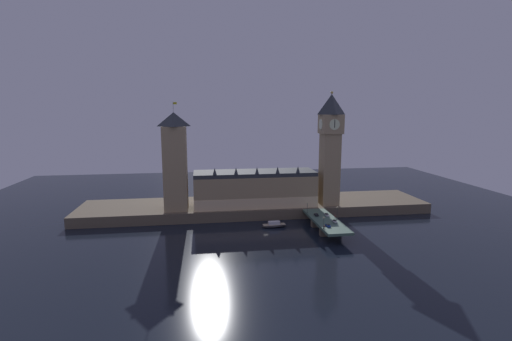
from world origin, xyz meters
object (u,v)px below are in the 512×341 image
at_px(pedestrian_near_rail, 324,227).
at_px(street_lamp_far, 307,206).
at_px(clock_tower, 330,146).
at_px(car_southbound_trail, 327,215).
at_px(car_northbound_lead, 316,215).
at_px(pedestrian_mid_walk, 335,217).
at_px(car_northbound_trail, 328,225).
at_px(victoria_tower, 175,162).
at_px(street_lamp_mid, 337,211).
at_px(car_southbound_lead, 335,221).
at_px(street_lamp_near, 324,221).
at_px(boat_upstream, 274,225).

xyz_separation_m(pedestrian_near_rail, street_lamp_far, (-0.40, 29.18, 3.27)).
xyz_separation_m(clock_tower, car_southbound_trail, (-9.51, -24.43, -36.52)).
bearing_deg(car_northbound_lead, pedestrian_mid_walk, -34.48).
bearing_deg(car_northbound_trail, car_northbound_lead, 90.00).
xyz_separation_m(victoria_tower, car_northbound_trail, (78.94, -44.95, -28.49)).
bearing_deg(car_northbound_lead, street_lamp_far, 116.56).
height_order(car_southbound_trail, street_lamp_mid, street_lamp_mid).
bearing_deg(street_lamp_far, car_southbound_lead, -65.42).
xyz_separation_m(clock_tower, street_lamp_mid, (-6.16, -31.85, -32.63)).
bearing_deg(street_lamp_near, victoria_tower, 147.57).
distance_m(street_lamp_mid, street_lamp_far, 19.36).
distance_m(car_northbound_lead, street_lamp_near, 23.23).
xyz_separation_m(pedestrian_mid_walk, street_lamp_far, (-12.17, 12.75, 3.18)).
bearing_deg(car_northbound_trail, street_lamp_mid, 51.58).
distance_m(car_southbound_trail, street_lamp_far, 12.28).
bearing_deg(street_lamp_far, car_northbound_lead, -63.44).
relative_size(clock_tower, pedestrian_mid_walk, 38.78).
bearing_deg(boat_upstream, street_lamp_far, 13.17).
relative_size(car_northbound_trail, street_lamp_far, 0.58).
distance_m(car_southbound_trail, pedestrian_mid_walk, 6.20).
bearing_deg(pedestrian_near_rail, pedestrian_mid_walk, 54.38).
height_order(clock_tower, pedestrian_mid_walk, clock_tower).
bearing_deg(pedestrian_near_rail, street_lamp_mid, 49.91).
xyz_separation_m(car_northbound_lead, boat_upstream, (-23.87, 1.88, -5.60)).
relative_size(victoria_tower, car_northbound_lead, 16.22).
height_order(car_northbound_trail, street_lamp_mid, street_lamp_mid).
relative_size(victoria_tower, street_lamp_near, 10.07).
distance_m(car_northbound_lead, street_lamp_mid, 12.82).
relative_size(victoria_tower, street_lamp_far, 9.63).
relative_size(car_southbound_trail, boat_upstream, 0.32).
height_order(car_northbound_trail, street_lamp_near, street_lamp_near).
distance_m(car_northbound_lead, car_southbound_lead, 14.72).
height_order(car_northbound_lead, car_southbound_trail, car_northbound_lead).
bearing_deg(car_northbound_trail, pedestrian_mid_walk, 57.02).
distance_m(clock_tower, car_southbound_lead, 53.05).
relative_size(car_northbound_lead, car_southbound_lead, 0.95).
distance_m(clock_tower, pedestrian_near_rail, 61.62).
bearing_deg(clock_tower, street_lamp_mid, -100.95).
height_order(street_lamp_mid, boat_upstream, street_lamp_mid).
distance_m(victoria_tower, pedestrian_mid_walk, 97.35).
xyz_separation_m(car_northbound_lead, pedestrian_mid_walk, (8.83, -6.06, 0.28)).
bearing_deg(pedestrian_mid_walk, victoria_tower, 160.35).
bearing_deg(clock_tower, car_northbound_lead, -122.87).
distance_m(car_northbound_trail, pedestrian_mid_walk, 16.22).
bearing_deg(pedestrian_near_rail, street_lamp_near, -146.92).
bearing_deg(victoria_tower, street_lamp_far, -13.82).
bearing_deg(clock_tower, car_southbound_lead, -104.30).
distance_m(car_southbound_lead, street_lamp_far, 22.46).
height_order(pedestrian_mid_walk, boat_upstream, pedestrian_mid_walk).
bearing_deg(boat_upstream, pedestrian_mid_walk, -13.66).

